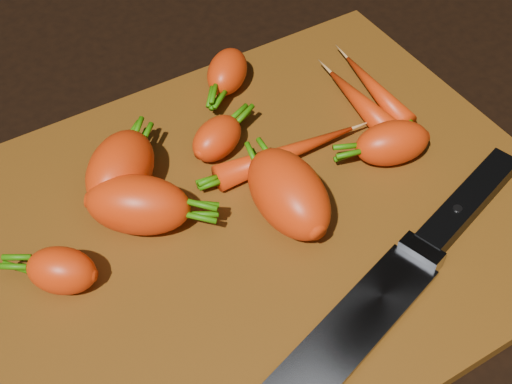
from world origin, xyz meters
TOP-DOWN VIEW (x-y plane):
  - ground at (0.00, 0.00)m, footprint 2.00×2.00m
  - cutting_board at (0.00, 0.00)m, footprint 0.50×0.40m
  - carrot_0 at (-0.09, 0.09)m, footprint 0.10×0.10m
  - carrot_1 at (-0.17, 0.02)m, footprint 0.07×0.06m
  - carrot_2 at (-0.09, 0.04)m, footprint 0.10×0.09m
  - carrot_3 at (0.02, -0.01)m, footprint 0.06×0.10m
  - carrot_4 at (0.06, 0.16)m, footprint 0.07×0.07m
  - carrot_5 at (0.00, 0.08)m, footprint 0.06×0.05m
  - carrot_6 at (0.13, -0.01)m, footprint 0.08×0.06m
  - carrot_7 at (0.17, 0.07)m, footprint 0.03×0.11m
  - carrot_8 at (0.05, 0.04)m, footprint 0.14×0.03m
  - carrot_9 at (0.15, 0.06)m, footprint 0.03×0.11m
  - knife at (-0.01, -0.14)m, footprint 0.37×0.14m

SIDE VIEW (x-z plane):
  - ground at x=0.00m, z-range -0.01..0.00m
  - cutting_board at x=0.00m, z-range 0.00..0.01m
  - knife at x=-0.01m, z-range 0.01..0.03m
  - carrot_7 at x=0.17m, z-range 0.01..0.03m
  - carrot_8 at x=0.05m, z-range 0.01..0.04m
  - carrot_9 at x=0.15m, z-range 0.01..0.04m
  - carrot_5 at x=0.00m, z-range 0.01..0.05m
  - carrot_1 at x=-0.17m, z-range 0.01..0.05m
  - carrot_4 at x=0.06m, z-range 0.01..0.05m
  - carrot_6 at x=0.13m, z-range 0.01..0.05m
  - carrot_2 at x=-0.09m, z-range 0.01..0.06m
  - carrot_0 at x=-0.09m, z-range 0.01..0.06m
  - carrot_3 at x=0.02m, z-range 0.01..0.07m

